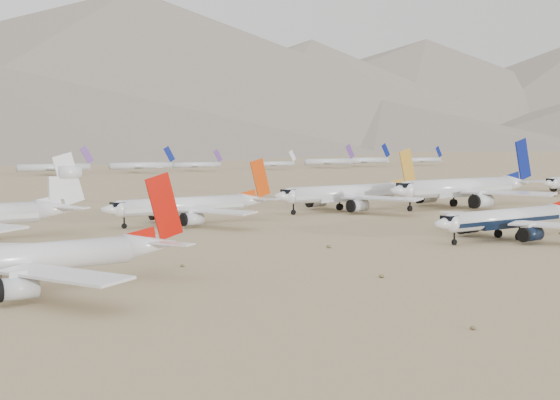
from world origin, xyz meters
The scene contains 8 objects.
ground centered at (0.00, 0.00, 0.00)m, with size 7000.00×7000.00×0.00m, color #846E4D.
main_airliner centered at (9.36, 3.18, 4.22)m, with size 43.47×42.45×15.34m.
second_airliner centered at (-90.24, 5.80, 4.42)m, with size 44.53×43.53×15.79m.
row2_navy_widebody centered at (59.03, 58.87, 5.86)m, with size 59.04×57.74×21.01m.
row2_gold_tail centered at (22.47, 70.30, 5.01)m, with size 50.32×49.22×17.92m.
row2_orange_tail centered at (-31.42, 66.79, 4.43)m, with size 44.27×43.31×15.79m.
distant_storage_row centered at (23.20, 328.79, 4.46)m, with size 611.45×59.52×16.34m.
foothills centered at (526.68, 1100.00, 67.15)m, with size 4637.50×1395.00×155.00m.
Camera 1 is at (-123.86, -100.12, 20.93)m, focal length 50.00 mm.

